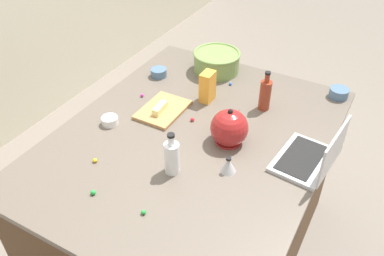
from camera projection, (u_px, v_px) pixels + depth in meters
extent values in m
plane|color=slate|center=(192.00, 248.00, 2.51)|extent=(12.00, 12.00, 0.00)
cube|color=#4C331E|center=(192.00, 201.00, 2.24)|extent=(1.52, 1.18, 0.87)
cube|color=#60564C|center=(192.00, 138.00, 1.97)|extent=(1.58, 1.24, 0.03)
cube|color=#B7B7BC|center=(303.00, 160.00, 1.81)|extent=(0.33, 0.25, 0.02)
cube|color=black|center=(302.00, 157.00, 1.81)|extent=(0.29, 0.18, 0.00)
cube|color=#B7B7BC|center=(334.00, 151.00, 1.69)|extent=(0.30, 0.04, 0.20)
cube|color=silver|center=(332.00, 151.00, 1.69)|extent=(0.27, 0.03, 0.18)
cylinder|color=#72934C|center=(217.00, 62.00, 2.43)|extent=(0.27, 0.27, 0.12)
cylinder|color=black|center=(217.00, 61.00, 2.43)|extent=(0.22, 0.22, 0.10)
torus|color=#72934C|center=(217.00, 54.00, 2.40)|extent=(0.28, 0.28, 0.02)
cylinder|color=maroon|center=(265.00, 95.00, 2.10)|extent=(0.06, 0.06, 0.16)
cylinder|color=maroon|center=(267.00, 78.00, 2.03)|extent=(0.03, 0.03, 0.05)
cylinder|color=black|center=(268.00, 73.00, 2.02)|extent=(0.03, 0.03, 0.01)
cylinder|color=white|center=(172.00, 158.00, 1.72)|extent=(0.07, 0.07, 0.15)
cylinder|color=white|center=(171.00, 141.00, 1.66)|extent=(0.03, 0.03, 0.04)
cylinder|color=black|center=(171.00, 135.00, 1.64)|extent=(0.03, 0.03, 0.01)
cylinder|color=maroon|center=(228.00, 140.00, 1.92)|extent=(0.13, 0.13, 0.01)
sphere|color=maroon|center=(229.00, 128.00, 1.88)|extent=(0.18, 0.18, 0.18)
cone|color=maroon|center=(237.00, 115.00, 1.93)|extent=(0.08, 0.03, 0.07)
sphere|color=black|center=(230.00, 112.00, 1.82)|extent=(0.02, 0.02, 0.02)
cube|color=#AD7F4C|center=(163.00, 110.00, 2.12)|extent=(0.28, 0.20, 0.02)
cube|color=#F4E58C|center=(160.00, 108.00, 2.08)|extent=(0.11, 0.04, 0.04)
cylinder|color=white|center=(110.00, 121.00, 2.02)|extent=(0.08, 0.08, 0.04)
cylinder|color=slate|center=(339.00, 93.00, 2.22)|extent=(0.10, 0.10, 0.05)
cylinder|color=slate|center=(159.00, 73.00, 2.40)|extent=(0.10, 0.10, 0.05)
cone|color=#B2B2B7|center=(228.00, 165.00, 1.74)|extent=(0.07, 0.07, 0.07)
cylinder|color=black|center=(229.00, 159.00, 1.72)|extent=(0.02, 0.02, 0.01)
cube|color=gold|center=(207.00, 87.00, 2.16)|extent=(0.09, 0.06, 0.17)
sphere|color=blue|center=(230.00, 84.00, 2.33)|extent=(0.02, 0.02, 0.02)
sphere|color=green|center=(143.00, 212.00, 1.57)|extent=(0.02, 0.02, 0.02)
sphere|color=yellow|center=(95.00, 160.00, 1.80)|extent=(0.02, 0.02, 0.02)
sphere|color=#CC3399|center=(176.00, 145.00, 1.89)|extent=(0.02, 0.02, 0.02)
sphere|color=green|center=(93.00, 192.00, 1.65)|extent=(0.02, 0.02, 0.02)
sphere|color=#CC3399|center=(142.00, 95.00, 2.23)|extent=(0.02, 0.02, 0.02)
sphere|color=red|center=(192.00, 119.00, 2.05)|extent=(0.02, 0.02, 0.02)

